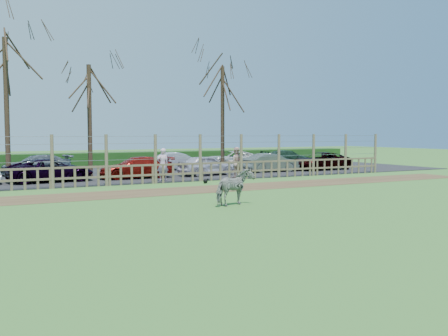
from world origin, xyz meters
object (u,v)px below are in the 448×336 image
visitor_a (163,165)px  car_2 (51,170)px  crow (206,181)px  car_5 (271,163)px  car_13 (287,158)px  car_12 (232,159)px  tree_mid (89,93)px  visitor_b (236,163)px  car_6 (321,161)px  car_9 (36,165)px  tree_right (223,93)px  zebra (235,187)px  car_11 (178,161)px  car_3 (136,167)px  car_4 (206,165)px  tree_left (6,74)px

visitor_a → car_2: visitor_a is taller
visitor_a → crow: bearing=132.2°
car_5 → car_13: bearing=-43.3°
car_2 → car_12: same height
tree_mid → car_2: (-2.61, -2.40, -4.23)m
visitor_b → car_6: 8.63m
car_9 → visitor_b: bearing=45.2°
tree_right → visitor_a: 9.31m
zebra → car_11: bearing=-36.6°
visitor_a → car_12: visitor_a is taller
zebra → visitor_a: bearing=-25.9°
car_3 → visitor_a: bearing=18.2°
tree_mid → car_9: bearing=135.7°
car_5 → car_3: bearing=94.4°
car_2 → car_9: 5.00m
car_9 → crow: bearing=30.2°
zebra → car_5: (9.42, 11.95, -0.01)m
visitor_b → car_2: size_ratio=0.40×
car_12 → car_3: bearing=-52.5°
car_3 → car_4: (4.32, -0.11, 0.00)m
visitor_a → car_12: size_ratio=0.40×
zebra → visitor_a: (0.87, 9.29, 0.26)m
car_5 → car_6: (3.96, -0.15, 0.00)m
car_3 → tree_right: bearing=113.4°
car_4 → visitor_b: bearing=-170.4°
visitor_a → visitor_b: same height
car_9 → car_5: bearing=64.5°
zebra → car_13: (13.73, 16.24, -0.01)m
car_12 → crow: bearing=-28.2°
car_6 → car_11: 9.80m
car_4 → car_5: bearing=-91.7°
car_13 → visitor_b: bearing=128.5°
tree_right → crow: (-4.72, -7.10, -5.12)m
car_13 → car_5: bearing=133.6°
car_2 → car_6: (17.79, 0.15, 0.00)m
tree_mid → car_6: tree_mid is taller
tree_left → car_9: size_ratio=1.90×
tree_mid → car_5: 12.17m
car_3 → car_11: (4.58, 4.85, 0.00)m
zebra → car_11: zebra is taller
car_5 → visitor_a: bearing=109.2°
tree_left → car_3: size_ratio=1.90×
crow → tree_mid: bearing=123.0°
tree_right → car_4: 6.20m
car_4 → car_5: size_ratio=0.97×
car_5 → car_12: size_ratio=0.84×
car_6 → car_12: same height
zebra → car_5: 15.22m
car_11 → crow: bearing=171.3°
car_5 → car_6: size_ratio=0.84×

